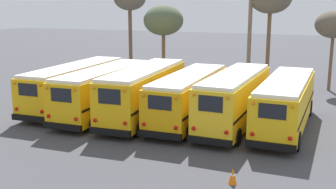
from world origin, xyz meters
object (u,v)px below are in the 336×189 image
object	(u,v)px
school_bus_2	(144,91)
school_bus_3	(189,96)
school_bus_5	(286,102)
traffic_cone	(233,176)
school_bus_4	(235,98)
bare_tree_1	(163,21)
school_bus_0	(76,84)
bare_tree_0	(130,0)
bare_tree_2	(334,25)
utility_pole	(249,36)
school_bus_1	(105,90)

from	to	relation	value
school_bus_2	school_bus_3	bearing A→B (deg)	8.05
school_bus_5	traffic_cone	bearing A→B (deg)	-96.51
school_bus_4	bare_tree_1	world-z (taller)	bare_tree_1
school_bus_5	school_bus_4	bearing A→B (deg)	-168.38
school_bus_0	bare_tree_0	xyz separation A→B (m)	(-3.08, 14.65, 6.04)
school_bus_0	traffic_cone	distance (m)	16.23
school_bus_3	school_bus_2	bearing A→B (deg)	-171.95
school_bus_2	school_bus_3	world-z (taller)	school_bus_2
school_bus_3	bare_tree_0	xyz separation A→B (m)	(-11.83, 15.16, 6.05)
school_bus_3	bare_tree_0	size ratio (longest dim) A/B	1.09
school_bus_3	school_bus_5	size ratio (longest dim) A/B	0.96
school_bus_3	bare_tree_2	bearing A→B (deg)	59.90
school_bus_4	utility_pole	distance (m)	13.80
school_bus_4	school_bus_3	bearing A→B (deg)	179.64
school_bus_1	bare_tree_1	xyz separation A→B (m)	(-0.75, 12.04, 4.08)
utility_pole	traffic_cone	world-z (taller)	utility_pole
school_bus_2	school_bus_4	bearing A→B (deg)	3.87
school_bus_1	school_bus_0	bearing A→B (deg)	162.22
school_bus_0	school_bus_5	distance (m)	14.59
school_bus_1	school_bus_4	xyz separation A→B (m)	(8.75, 0.41, 0.07)
utility_pole	school_bus_3	bearing A→B (deg)	-94.35
school_bus_0	school_bus_1	distance (m)	3.06
school_bus_2	bare_tree_1	world-z (taller)	bare_tree_1
school_bus_4	bare_tree_0	bearing A→B (deg)	134.18
bare_tree_1	traffic_cone	bearing A→B (deg)	-60.15
bare_tree_1	school_bus_5	bearing A→B (deg)	-41.59
school_bus_0	bare_tree_1	world-z (taller)	bare_tree_1
school_bus_5	utility_pole	bearing A→B (deg)	110.64
school_bus_0	school_bus_4	distance (m)	11.68
utility_pole	traffic_cone	bearing A→B (deg)	-80.03
utility_pole	bare_tree_0	xyz separation A→B (m)	(-12.85, 1.79, 3.18)
bare_tree_1	utility_pole	bearing A→B (deg)	13.03
school_bus_2	utility_pole	distance (m)	14.59
utility_pole	bare_tree_2	distance (m)	7.05
utility_pole	bare_tree_0	distance (m)	13.35
school_bus_2	traffic_cone	size ratio (longest dim) A/B	14.27
school_bus_1	school_bus_2	world-z (taller)	school_bus_2
bare_tree_0	bare_tree_1	world-z (taller)	bare_tree_0
school_bus_0	bare_tree_2	distance (m)	21.69
bare_tree_0	school_bus_3	bearing A→B (deg)	-52.03
school_bus_4	school_bus_1	bearing A→B (deg)	-177.32
school_bus_2	bare_tree_2	bearing A→B (deg)	52.45
school_bus_5	bare_tree_0	size ratio (longest dim) A/B	1.13
school_bus_2	school_bus_1	bearing A→B (deg)	-179.68
school_bus_1	school_bus_2	size ratio (longest dim) A/B	1.01
traffic_cone	bare_tree_1	bearing A→B (deg)	119.85
school_bus_2	school_bus_3	distance (m)	2.95
school_bus_1	bare_tree_1	world-z (taller)	bare_tree_1
school_bus_3	utility_pole	world-z (taller)	utility_pole
utility_pole	school_bus_0	bearing A→B (deg)	-127.22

